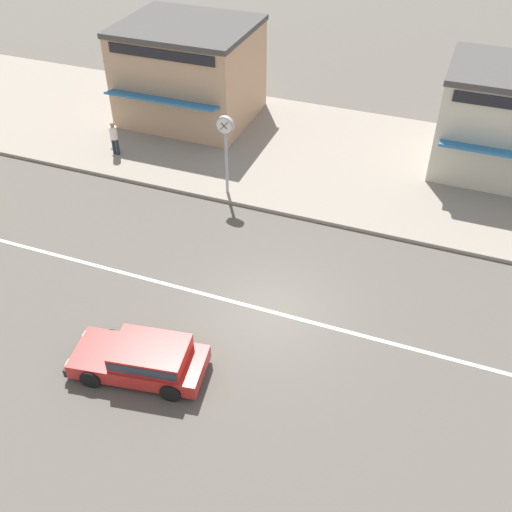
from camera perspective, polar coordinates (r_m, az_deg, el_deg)
The scene contains 8 objects.
ground_plane at distance 19.41m, azimuth 1.42°, elevation -5.31°, with size 160.00×160.00×0.00m, color #544F47.
lane_centre_stripe at distance 19.41m, azimuth 1.42°, elevation -5.31°, with size 50.40×0.14×0.01m, color silver.
kerb_strip at distance 27.42m, azimuth 8.76°, elevation 8.98°, with size 68.00×10.00×0.15m, color gray.
hatchback_red_0 at distance 17.55m, azimuth -10.68°, elevation -9.53°, with size 4.10×2.20×1.10m.
street_clock at distance 23.52m, azimuth -2.92°, elevation 11.37°, with size 0.71×0.22×3.35m.
pedestrian_near_clock at distance 27.76m, azimuth -13.37°, elevation 11.05°, with size 0.34×0.34×1.55m.
shopfront_mid_block at distance 27.43m, azimuth 22.52°, elevation 11.87°, with size 5.13×5.30×4.43m.
shopfront_far_kios at distance 30.22m, azimuth -6.35°, elevation 17.05°, with size 6.12×5.99×4.54m.
Camera 1 is at (4.49, -13.20, 13.51)m, focal length 42.00 mm.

